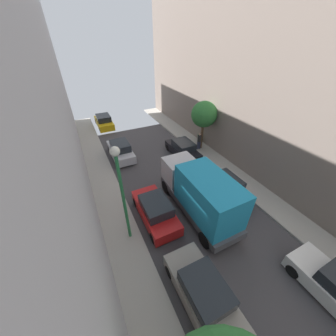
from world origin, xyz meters
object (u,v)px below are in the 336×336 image
(parked_car_left_5, at_px, (104,122))
(parked_car_right_3, at_px, (224,186))
(parked_car_left_4, at_px, (121,150))
(pedestrian, at_px, (199,140))
(lamp_post, at_px, (121,185))
(parked_car_left_2, at_px, (203,292))
(potted_plant_2, at_px, (200,137))
(parked_car_left_3, at_px, (155,210))
(parked_car_right_4, at_px, (183,149))
(delivery_truck, at_px, (200,192))
(street_tree_1, at_px, (204,115))

(parked_car_left_5, xyz_separation_m, parked_car_right_3, (5.40, -16.60, 0.00))
(parked_car_left_4, relative_size, pedestrian, 2.44)
(parked_car_right_3, distance_m, lamp_post, 8.02)
(parked_car_right_3, bearing_deg, parked_car_left_2, -136.64)
(parked_car_right_3, relative_size, pedestrian, 2.44)
(potted_plant_2, distance_m, lamp_post, 13.57)
(parked_car_left_5, bearing_deg, parked_car_left_3, -90.00)
(parked_car_left_2, bearing_deg, parked_car_right_4, 64.20)
(parked_car_left_4, bearing_deg, delivery_truck, -73.67)
(parked_car_left_3, distance_m, parked_car_left_4, 8.43)
(parked_car_left_3, xyz_separation_m, potted_plant_2, (8.43, 7.52, -0.01))
(parked_car_left_4, bearing_deg, potted_plant_2, -6.18)
(delivery_truck, distance_m, pedestrian, 8.53)
(parked_car_right_4, xyz_separation_m, potted_plant_2, (3.03, 1.54, -0.01))
(potted_plant_2, bearing_deg, parked_car_left_2, -123.56)
(potted_plant_2, bearing_deg, parked_car_right_4, -153.04)
(parked_car_left_4, xyz_separation_m, pedestrian, (7.43, -2.15, 0.35))
(potted_plant_2, bearing_deg, parked_car_left_4, 173.82)
(street_tree_1, bearing_deg, pedestrian, -160.30)
(parked_car_left_5, distance_m, street_tree_1, 13.08)
(parked_car_right_4, relative_size, lamp_post, 0.71)
(parked_car_right_3, relative_size, lamp_post, 0.71)
(parked_car_left_4, height_order, potted_plant_2, parked_car_left_4)
(pedestrian, xyz_separation_m, potted_plant_2, (1.00, 1.24, -0.36))
(parked_car_left_2, relative_size, potted_plant_2, 4.34)
(parked_car_left_4, xyz_separation_m, delivery_truck, (2.70, -9.21, 1.07))
(parked_car_left_4, height_order, lamp_post, lamp_post)
(parked_car_left_2, xyz_separation_m, parked_car_left_5, (0.00, 21.70, 0.00))
(parked_car_left_5, bearing_deg, parked_car_right_3, -71.98)
(potted_plant_2, bearing_deg, parked_car_left_5, 133.16)
(potted_plant_2, bearing_deg, pedestrian, -128.88)
(parked_car_left_3, bearing_deg, potted_plant_2, 41.73)
(parked_car_right_4, distance_m, delivery_truck, 7.36)
(delivery_truck, bearing_deg, parked_car_left_3, 163.86)
(parked_car_left_2, xyz_separation_m, parked_car_right_3, (5.40, 5.10, 0.00))
(parked_car_left_2, height_order, lamp_post, lamp_post)
(parked_car_right_4, bearing_deg, parked_car_left_3, -132.10)
(parked_car_left_2, relative_size, street_tree_1, 0.89)
(parked_car_right_3, bearing_deg, parked_car_left_5, 108.02)
(parked_car_right_3, relative_size, delivery_truck, 0.64)
(delivery_truck, bearing_deg, lamp_post, 178.40)
(parked_car_left_4, distance_m, parked_car_right_3, 10.09)
(parked_car_left_5, xyz_separation_m, lamp_post, (-1.90, -17.16, 3.26))
(parked_car_left_4, bearing_deg, pedestrian, -16.14)
(street_tree_1, height_order, lamp_post, lamp_post)
(parked_car_right_3, bearing_deg, parked_car_right_4, 90.00)
(parked_car_left_5, height_order, potted_plant_2, parked_car_left_5)
(parked_car_left_3, bearing_deg, delivery_truck, -16.14)
(parked_car_right_3, height_order, pedestrian, pedestrian)
(street_tree_1, bearing_deg, lamp_post, -143.89)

